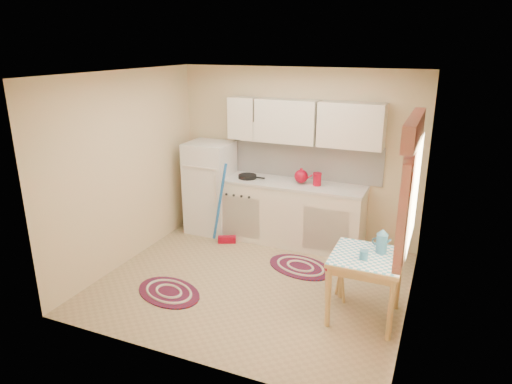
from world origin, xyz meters
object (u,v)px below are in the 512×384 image
Objects in this scene: base_cabinets at (286,213)px; table at (365,287)px; fridge at (210,187)px; stool at (336,283)px.

base_cabinets reaches higher than table.
base_cabinets is (1.21, 0.05, -0.26)m from fridge.
base_cabinets is 2.11m from table.
table is 1.71× the size of stool.
base_cabinets is 3.12× the size of table.
stool is at bearing -28.83° from fridge.
table is at bearing -33.94° from stool.
base_cabinets is at bearing 2.36° from fridge.
fridge is 3.06m from table.
base_cabinets is 1.71m from stool.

